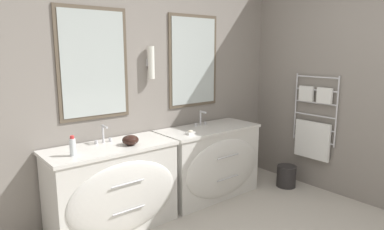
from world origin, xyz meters
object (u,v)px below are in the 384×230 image
Objects in this scene: vanity_left at (114,187)px; vanity_right at (210,161)px; toiletry_bottle at (73,147)px; waste_bin at (286,176)px; amenity_bowl at (130,140)px.

vanity_left is 1.00× the size of vanity_right.
waste_bin is (2.48, -0.34, -0.74)m from toiletry_bottle.
toiletry_bottle reaches higher than vanity_right.
toiletry_bottle is at bearing -178.05° from vanity_right.
vanity_right reaches higher than waste_bin.
toiletry_bottle is 1.13× the size of amenity_bowl.
vanity_left reaches higher than waste_bin.
waste_bin is (2.11, -0.40, -0.27)m from vanity_left.
amenity_bowl is at bearing 0.24° from toiletry_bottle.
amenity_bowl is at bearing -177.17° from vanity_right.
vanity_left is 2.17m from waste_bin.
amenity_bowl is (0.53, 0.00, -0.03)m from toiletry_bottle.
vanity_right is (1.20, 0.00, 0.00)m from vanity_left.
vanity_right is 1.03m from waste_bin.
vanity_right is 7.71× the size of amenity_bowl.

